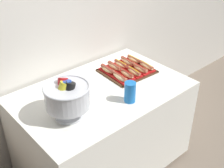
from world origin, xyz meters
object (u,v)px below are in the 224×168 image
Objects in this scene: serving_tray at (127,71)px; punch_bowl at (67,96)px; hot_dog_0 at (120,78)px; hot_dog_7 at (121,65)px; buffet_table at (103,127)px; hot_dog_1 at (127,75)px; hot_dog_3 at (140,69)px; cup_stack at (130,92)px; hot_dog_2 at (134,72)px; hot_dog_4 at (147,67)px; hot_dog_6 at (114,67)px; hot_dog_8 at (128,62)px; hot_dog_5 at (107,70)px; hot_dog_9 at (134,60)px.

serving_tray is 1.37× the size of punch_bowl.
hot_dog_0 reaches higher than hot_dog_7.
hot_dog_1 is at bearing 1.36° from buffet_table.
hot_dog_3 is 0.44m from cup_stack.
hot_dog_2 is 0.15m from hot_dog_4.
punch_bowl reaches higher than hot_dog_7.
hot_dog_6 reaches higher than serving_tray.
punch_bowl is (-0.65, -0.11, 0.13)m from hot_dog_1.
hot_dog_8 is at bearing 47.96° from cup_stack.
hot_dog_5 reaches higher than hot_dog_9.
punch_bowl is (-0.72, -0.10, 0.13)m from hot_dog_2.
hot_dog_9 is (0.50, 0.16, 0.41)m from buffet_table.
serving_tray is 2.48× the size of hot_dog_9.
hot_dog_1 is 0.99× the size of hot_dog_9.
cup_stack is (-0.13, -0.25, 0.04)m from hot_dog_0.
hot_dog_6 is at bearing 177.11° from hot_dog_9.
hot_dog_5 is 0.23m from hot_dog_8.
hot_dog_2 is at bearing 177.11° from hot_dog_3.
buffet_table is 0.58m from hot_dog_3.
hot_dog_1 is at bearing -135.16° from hot_dog_8.
hot_dog_8 is at bearing -2.89° from hot_dog_6.
hot_dog_3 is 0.81m from punch_bowl.
hot_dog_4 is at bearing -2.89° from hot_dog_1.
hot_dog_5 is (-0.14, 0.17, 0.00)m from hot_dog_2.
hot_dog_9 is at bearing 87.11° from hot_dog_4.
cup_stack is (-0.44, -0.40, 0.05)m from hot_dog_9.
hot_dog_1 reaches higher than hot_dog_3.
hot_dog_9 is at bearing 62.67° from hot_dog_3.
hot_dog_8 is 0.86m from punch_bowl.
cup_stack is at bearing -125.42° from hot_dog_7.
hot_dog_6 is 0.08m from hot_dog_7.
buffet_table is 0.52m from hot_dog_6.
punch_bowl is (-0.87, -0.10, 0.13)m from hot_dog_4.
hot_dog_0 is 1.04× the size of hot_dog_6.
hot_dog_1 is at bearing 9.53° from punch_bowl.
hot_dog_0 is 1.05× the size of hot_dog_3.
cup_stack is at bearing -108.81° from hot_dog_5.
hot_dog_8 is (-0.07, 0.17, 0.00)m from hot_dog_4.
cup_stack is (0.44, -0.14, -0.09)m from punch_bowl.
hot_dog_9 is at bearing -2.89° from hot_dog_6.
hot_dog_0 reaches higher than hot_dog_2.
hot_dog_0 is at bearing 177.11° from hot_dog_2.
hot_dog_1 is (-0.08, -0.08, 0.03)m from serving_tray.
hot_dog_1 reaches higher than hot_dog_4.
hot_dog_1 is 0.91× the size of hot_dog_4.
hot_dog_6 reaches higher than hot_dog_0.
hot_dog_9 is (0.16, 0.16, -0.00)m from hot_dog_2.
hot_dog_2 is 0.17m from hot_dog_7.
hot_dog_6 is (0.07, -0.00, 0.00)m from hot_dog_5.
hot_dog_1 reaches higher than hot_dog_5.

